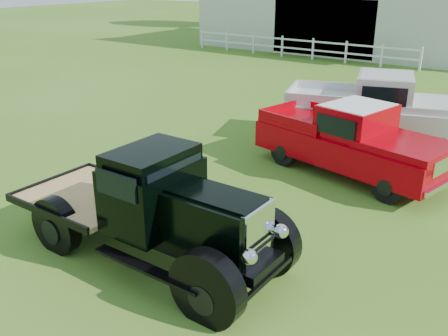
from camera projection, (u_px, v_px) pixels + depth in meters
The scene contains 6 objects.
ground at pixel (180, 234), 9.74m from camera, with size 120.00×120.00×0.00m, color #3F7019.
shed_left at pixel (357, 3), 32.14m from camera, with size 18.80×10.20×5.60m, color #AAA9A8, non-canonical shape.
fence_rail at pixel (297, 48), 28.95m from camera, with size 14.20×0.16×1.20m, color white, non-canonical shape.
vintage_flatbed at pixel (150, 205), 8.60m from camera, with size 5.23×2.07×2.07m, color black, non-canonical shape.
red_pickup at pixel (351, 139), 12.34m from camera, with size 5.00×1.92×1.82m, color #AC000C, non-canonical shape.
white_pickup at pixel (378, 110), 14.54m from camera, with size 5.48×2.13×2.01m, color beige, non-canonical shape.
Camera 1 is at (5.68, -6.47, 4.81)m, focal length 40.00 mm.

